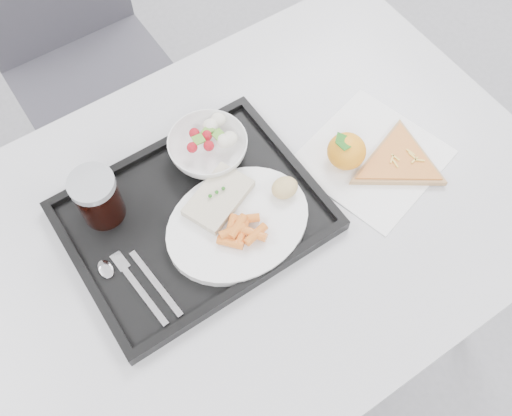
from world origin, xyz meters
TOP-DOWN VIEW (x-y plane):
  - room at (0.00, 0.00)m, footprint 6.04×7.04m
  - table at (0.00, 0.30)m, footprint 1.20×0.80m
  - chair at (-0.02, 1.09)m, footprint 0.42×0.42m
  - tray at (-0.07, 0.34)m, footprint 0.45×0.35m
  - dinner_plate at (-0.01, 0.28)m, footprint 0.27×0.27m
  - fish_fillet at (-0.02, 0.34)m, footprint 0.15×0.12m
  - bread_roll at (0.09, 0.28)m, footprint 0.06×0.05m
  - salad_bowl at (0.02, 0.44)m, footprint 0.15×0.15m
  - cola_glass at (-0.20, 0.44)m, footprint 0.08×0.08m
  - cutlery at (-0.22, 0.30)m, footprint 0.09×0.17m
  - napkin at (0.29, 0.27)m, footprint 0.30×0.30m
  - tangerine at (0.24, 0.29)m, footprint 0.09×0.09m
  - pizza_slice at (0.32, 0.23)m, footprint 0.25×0.25m
  - carrot_pile at (-0.02, 0.26)m, footprint 0.09×0.08m
  - salad_contents at (0.05, 0.45)m, footprint 0.10×0.08m

SIDE VIEW (x-z plane):
  - chair at x=-0.02m, z-range 0.07..1.00m
  - table at x=0.00m, z-range 0.31..1.06m
  - napkin at x=0.29m, z-range 0.75..0.75m
  - tray at x=-0.07m, z-range 0.75..0.77m
  - pizza_slice at x=0.32m, z-range 0.75..0.77m
  - cutlery at x=-0.22m, z-range 0.76..0.77m
  - dinner_plate at x=-0.01m, z-range 0.77..0.78m
  - tangerine at x=0.24m, z-range 0.75..0.82m
  - salad_bowl at x=0.02m, z-range 0.77..0.81m
  - fish_fillet at x=-0.02m, z-range 0.78..0.80m
  - carrot_pile at x=-0.02m, z-range 0.78..0.81m
  - bread_roll at x=0.09m, z-range 0.78..0.82m
  - salad_contents at x=0.05m, z-range 0.79..0.81m
  - cola_glass at x=-0.20m, z-range 0.77..0.88m
  - room at x=0.00m, z-range -0.02..2.82m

